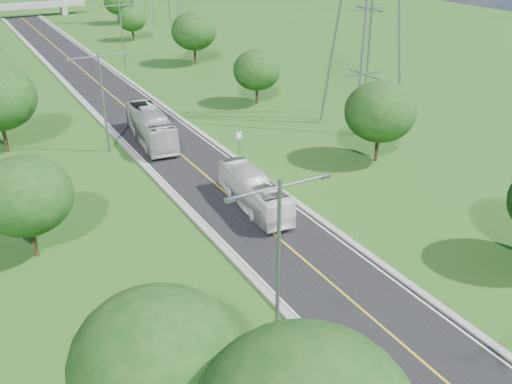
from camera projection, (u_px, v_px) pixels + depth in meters
ground at (123, 105)px, 72.11m from camera, size 260.00×260.00×0.00m
road at (109, 93)px, 76.83m from camera, size 8.00×150.00×0.06m
curb_left at (77, 97)px, 74.93m from camera, size 0.50×150.00×0.22m
curb_right at (140, 88)px, 78.65m from camera, size 0.50×150.00×0.22m
speed_limit_sign at (239, 139)px, 56.35m from camera, size 0.55×0.09×2.40m
overpass at (20, 7)px, 134.09m from camera, size 30.00×3.00×3.20m
streetlight_near_left at (278, 251)px, 29.10m from camera, size 5.90×0.25×10.00m
streetlight_mid_left at (102, 94)px, 55.09m from camera, size 5.90×0.25×10.00m
streetlight_far_right at (122, 30)px, 86.34m from camera, size 5.90×0.25×10.00m
tree_la at (158, 363)px, 22.74m from camera, size 7.14×7.14×8.30m
tree_lb at (25, 196)px, 37.89m from camera, size 6.30×6.30×7.33m
tree_rb at (380, 112)px, 53.33m from camera, size 6.72×6.72×7.82m
tree_rc at (257, 70)px, 70.49m from camera, size 5.88×5.88×6.84m
tree_rd at (194, 31)px, 89.87m from camera, size 7.14×7.14×8.30m
tree_re at (132, 19)px, 108.22m from camera, size 5.46×5.46×6.35m
tree_rf at (118, 2)px, 125.24m from camera, size 6.30×6.30×7.33m
bus_outbound at (254, 192)px, 45.77m from camera, size 3.12×10.19×2.80m
bus_inbound at (151, 126)px, 59.42m from camera, size 4.04×12.17×3.33m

